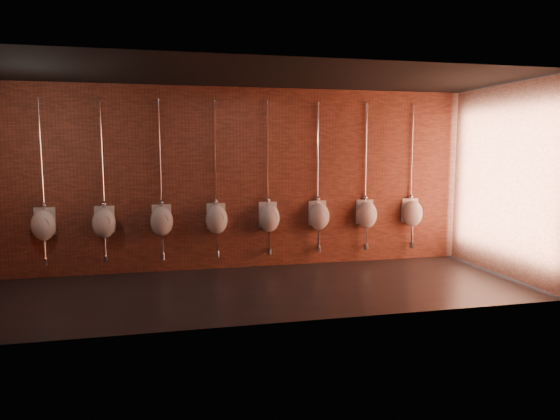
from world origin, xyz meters
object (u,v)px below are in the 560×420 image
Objects in this scene: urinal_0 at (43,224)px; urinal_5 at (319,216)px; urinal_3 at (217,219)px; urinal_2 at (162,220)px; urinal_1 at (104,222)px; urinal_7 at (412,213)px; urinal_6 at (367,214)px; urinal_4 at (269,217)px.

urinal_5 is at bearing 0.00° from urinal_0.
urinal_3 and urinal_5 have the same top height.
urinal_2 is at bearing 0.00° from urinal_0.
urinal_1 is 1.00× the size of urinal_7.
urinal_1 is at bearing 180.00° from urinal_7.
urinal_5 is at bearing 180.00° from urinal_7.
urinal_5 and urinal_6 have the same top height.
urinal_5 is 1.00× the size of urinal_6.
urinal_5 is (4.67, 0.00, 0.00)m from urinal_0.
urinal_5 is at bearing 0.00° from urinal_3.
urinal_3 is 1.87m from urinal_5.
urinal_7 is at bearing 0.00° from urinal_0.
urinal_3 is at bearing 180.00° from urinal_6.
urinal_5 is 1.00× the size of urinal_7.
urinal_6 is (2.80, 0.00, 0.00)m from urinal_3.
urinal_5 is at bearing 180.00° from urinal_6.
urinal_6 is at bearing 0.00° from urinal_5.
urinal_1 is 1.00× the size of urinal_5.
urinal_0 is 3.73m from urinal_4.
urinal_1 and urinal_5 have the same top height.
urinal_2 is 1.00× the size of urinal_5.
urinal_0 is 1.87m from urinal_2.
urinal_5 and urinal_7 have the same top height.
urinal_2 is at bearing 0.00° from urinal_1.
urinal_2 is at bearing 180.00° from urinal_6.
urinal_3 is (0.93, 0.00, 0.00)m from urinal_2.
urinal_6 is (0.93, 0.00, 0.00)m from urinal_5.
urinal_6 is 1.00× the size of urinal_7.
urinal_0 and urinal_3 have the same top height.
urinal_4 is 1.00× the size of urinal_5.
urinal_4 is at bearing 0.00° from urinal_0.
urinal_4 is (3.73, 0.00, 0.00)m from urinal_0.
urinal_2 is 1.00× the size of urinal_6.
urinal_4 is at bearing 0.00° from urinal_3.
urinal_7 is (4.67, 0.00, 0.00)m from urinal_2.
urinal_4 is (0.93, 0.00, 0.00)m from urinal_3.
urinal_7 is at bearing 0.00° from urinal_2.
urinal_2 is 1.00× the size of urinal_7.
urinal_4 is 1.00× the size of urinal_7.
urinal_2 and urinal_7 have the same top height.
urinal_3 and urinal_7 have the same top height.
urinal_6 is (1.87, 0.00, 0.00)m from urinal_4.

